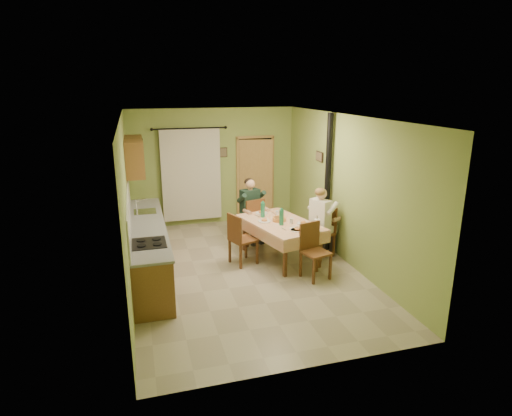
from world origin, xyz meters
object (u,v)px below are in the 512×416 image
object	(u,v)px
chair_far	(251,230)
stove_flue	(327,201)
chair_right	(321,242)
chair_near	(315,262)
chair_left	(243,249)
man_far	(251,204)
dining_table	(280,240)
man_right	(321,214)

from	to	relation	value
chair_far	stove_flue	size ratio (longest dim) A/B	0.36
chair_right	chair_near	bearing A→B (deg)	125.32
chair_left	man_far	bearing A→B (deg)	137.02
dining_table	stove_flue	bearing A→B (deg)	-1.05
chair_near	man_right	world-z (taller)	man_right
stove_flue	chair_right	bearing A→B (deg)	-125.96
chair_far	dining_table	bearing A→B (deg)	-88.11
chair_far	stove_flue	world-z (taller)	stove_flue
chair_far	chair_right	world-z (taller)	chair_right
chair_right	man_right	size ratio (longest dim) A/B	0.73
chair_near	man_right	xyz separation A→B (m)	(0.50, 0.89, 0.59)
chair_left	man_far	xyz separation A→B (m)	(0.45, 1.07, 0.59)
man_right	man_far	bearing A→B (deg)	19.76
dining_table	chair_far	xyz separation A→B (m)	(-0.32, 1.01, -0.09)
chair_far	chair_left	distance (m)	1.15
chair_near	stove_flue	distance (m)	1.66
man_right	chair_right	bearing A→B (deg)	-90.00
chair_near	stove_flue	world-z (taller)	stove_flue
chair_right	chair_left	bearing A→B (deg)	62.71
dining_table	chair_far	bearing A→B (deg)	92.51
chair_far	chair_right	bearing A→B (deg)	-59.94
chair_near	chair_far	bearing A→B (deg)	-88.43
chair_right	stove_flue	world-z (taller)	stove_flue
chair_near	chair_left	xyz separation A→B (m)	(-1.08, 0.97, 0.00)
chair_near	chair_left	world-z (taller)	chair_left
stove_flue	man_right	bearing A→B (deg)	-126.87
dining_table	man_right	world-z (taller)	man_right
dining_table	chair_right	xyz separation A→B (m)	(0.82, -0.10, -0.09)
dining_table	man_far	bearing A→B (deg)	92.49
dining_table	chair_far	distance (m)	1.06
man_far	chair_right	bearing A→B (deg)	-60.21
chair_right	chair_left	xyz separation A→B (m)	(-1.59, 0.07, -0.00)
chair_near	chair_right	bearing A→B (deg)	-135.27
dining_table	chair_near	bearing A→B (deg)	-87.91
chair_right	dining_table	bearing A→B (deg)	57.84
chair_far	chair_near	bearing A→B (deg)	-88.32
chair_far	man_far	size ratio (longest dim) A/B	0.73
dining_table	chair_near	distance (m)	1.05
chair_far	man_right	xyz separation A→B (m)	(1.12, -1.12, 0.59)
man_right	chair_near	bearing A→B (deg)	125.82
man_right	stove_flue	size ratio (longest dim) A/B	0.50
chair_near	man_right	distance (m)	1.18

